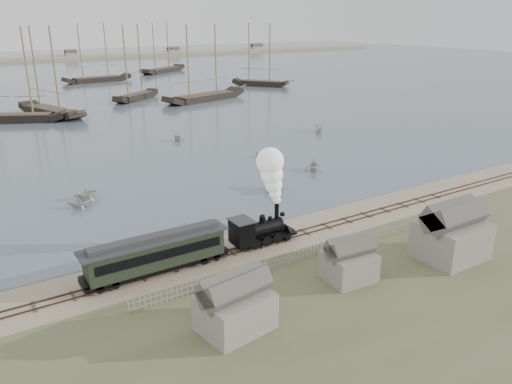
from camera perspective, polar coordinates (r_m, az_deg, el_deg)
ground at (r=52.34m, az=-0.08°, el=-5.07°), size 600.00×600.00×0.00m
harbor_water at (r=212.87m, az=-26.00°, el=11.66°), size 600.00×336.00×0.06m
rail_track at (r=50.80m, az=1.14°, el=-5.81°), size 120.00×1.80×0.16m
picket_fence_west at (r=43.99m, az=-2.37°, el=-10.14°), size 19.00×0.10×1.20m
picket_fence_east at (r=54.65m, az=15.44°, el=-4.72°), size 15.00×0.10×1.20m
shed_left at (r=38.10m, az=-2.38°, el=-15.29°), size 5.00×4.00×4.10m
shed_mid at (r=44.99m, az=10.48°, el=-9.76°), size 4.00×3.50×3.60m
shed_right at (r=51.40m, az=21.16°, el=-6.96°), size 6.00×5.00×5.10m
locomotive at (r=49.41m, az=1.69°, el=-1.15°), size 7.55×2.82×9.41m
passenger_coach at (r=45.16m, az=-11.32°, el=-6.77°), size 13.30×2.56×3.23m
beached_dinghy at (r=49.13m, az=-6.44°, el=-6.32°), size 3.74×4.81×0.91m
rowboat_1 at (r=65.71m, az=-18.74°, el=-0.07°), size 3.06×3.48×1.73m
rowboat_2 at (r=65.50m, az=1.90°, el=0.85°), size 4.17×1.78×1.58m
rowboat_3 at (r=81.76m, az=1.47°, el=4.37°), size 4.44×4.92×0.84m
rowboat_4 at (r=74.57m, az=6.62°, el=3.09°), size 4.23×4.13×1.69m
rowboat_5 at (r=100.52m, az=7.17°, el=7.24°), size 3.87×2.67×1.40m
rowboat_7 at (r=93.48m, az=-8.99°, el=6.25°), size 2.83×2.45×1.47m
rowboat_8 at (r=63.24m, az=-19.50°, el=-1.04°), size 2.66×3.00×1.46m
schooner_2 at (r=119.81m, az=-26.31°, el=11.89°), size 20.42×13.03×20.00m
schooner_3 at (r=142.21m, az=-13.81°, el=14.18°), size 16.26×13.40×20.00m
schooner_4 at (r=138.20m, az=-6.01°, el=14.47°), size 26.66×12.86×20.00m
schooner_5 at (r=167.51m, az=0.49°, el=15.42°), size 14.59×17.73×20.00m
schooner_8 at (r=186.81m, az=-17.96°, el=14.93°), size 24.11×7.87×20.00m
schooner_9 at (r=213.73m, az=-10.73°, el=15.96°), size 24.41×18.19×20.00m
schooner_10 at (r=124.94m, az=-22.90°, el=12.59°), size 11.92×22.96×20.00m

